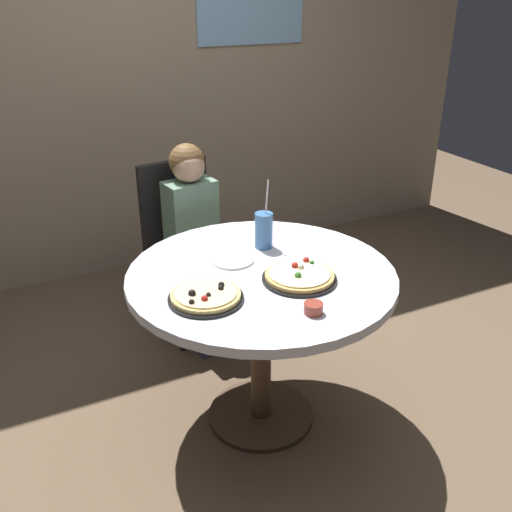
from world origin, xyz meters
TOP-DOWN VIEW (x-y plane):
  - ground_plane at (0.00, 0.00)m, footprint 8.00×8.00m
  - wall_with_window at (0.00, 1.86)m, footprint 5.20×0.14m
  - dining_table at (0.00, 0.00)m, footprint 1.10×1.10m
  - chair_wooden at (-0.01, 0.94)m, footprint 0.45×0.45m
  - diner_child at (0.01, 0.76)m, footprint 0.30×0.43m
  - pizza_veggie at (0.10, -0.13)m, footprint 0.30×0.30m
  - pizza_cheese at (-0.29, -0.11)m, footprint 0.28×0.28m
  - soda_cup at (0.12, 0.21)m, footprint 0.08×0.08m
  - sauce_bowl at (0.02, -0.37)m, footprint 0.07×0.07m
  - plate_small at (-0.06, 0.14)m, footprint 0.18×0.18m

SIDE VIEW (x-z plane):
  - ground_plane at x=0.00m, z-range 0.00..0.00m
  - diner_child at x=0.01m, z-range -0.06..1.02m
  - chair_wooden at x=-0.01m, z-range 0.06..1.01m
  - dining_table at x=0.00m, z-range 0.26..1.01m
  - plate_small at x=-0.06m, z-range 0.75..0.76m
  - pizza_veggie at x=0.10m, z-range 0.74..0.79m
  - pizza_cheese at x=-0.29m, z-range 0.74..0.79m
  - sauce_bowl at x=0.02m, z-range 0.75..0.79m
  - soda_cup at x=0.12m, z-range 0.68..0.98m
  - wall_with_window at x=0.00m, z-range 0.00..2.90m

